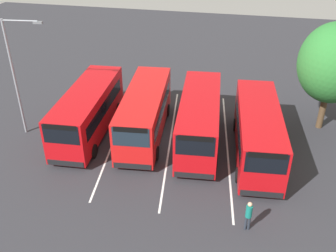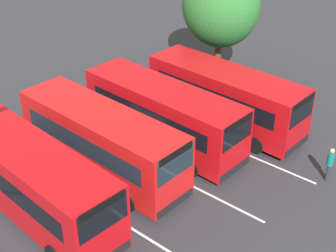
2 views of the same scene
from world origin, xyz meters
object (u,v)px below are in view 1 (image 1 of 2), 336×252
Objects in this scene: bus_far_right at (258,131)px; street_lamp at (17,71)px; bus_center_left at (145,112)px; pedestrian at (249,214)px; bus_center_right at (199,119)px; bus_far_left at (88,110)px; depot_tree at (333,63)px.

bus_far_right is 15.91m from street_lamp.
pedestrian is (7.59, 7.29, -0.74)m from bus_center_left.
bus_center_right is 12.26m from street_lamp.
bus_far_left is 5.32× the size of pedestrian.
street_lamp is 1.06× the size of depot_tree.
pedestrian is at bearing -28.35° from street_lamp.
bus_far_left is at bearing 5.11° from street_lamp.
bus_center_left is at bearing 94.91° from bus_far_left.
pedestrian is at bearing -22.64° from depot_tree.
bus_far_right is at bearing -44.05° from depot_tree.
street_lamp reaches higher than bus_center_left.
bus_center_left is at bearing 32.25° from pedestrian.
pedestrian is 0.22× the size of street_lamp.
bus_center_left and bus_far_right have the same top height.
bus_center_left is 8.71m from street_lamp.
street_lamp is at bearing -93.06° from bus_far_right.
bus_far_left and bus_far_right have the same top height.
depot_tree reaches higher than bus_center_left.
bus_center_right is at bearing 89.91° from bus_far_left.
pedestrian is at bearing 38.33° from bus_center_left.
pedestrian is 0.23× the size of depot_tree.
bus_far_left reaches higher than pedestrian.
bus_center_right is at bearing 13.70° from pedestrian.
bus_far_right is 1.22× the size of depot_tree.
depot_tree is at bearing 109.76° from bus_center_right.
depot_tree reaches higher than bus_far_left.
bus_center_right is (0.11, 3.76, 0.00)m from bus_center_left.
bus_far_left is 0.99× the size of bus_center_left.
depot_tree is (-4.26, 15.84, 3.12)m from bus_far_left.
bus_far_left is at bearing -87.02° from bus_center_left.
bus_far_left is 11.40m from bus_far_right.
bus_center_left is 7.60m from bus_far_right.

